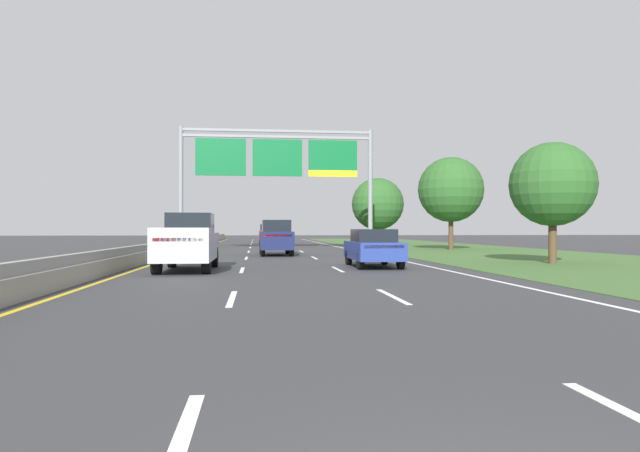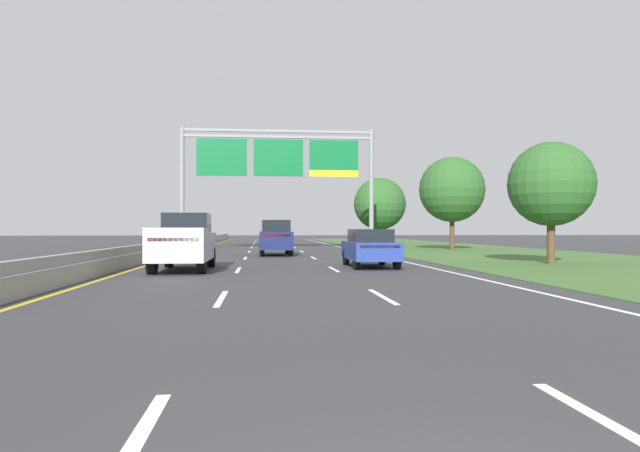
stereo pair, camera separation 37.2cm
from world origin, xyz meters
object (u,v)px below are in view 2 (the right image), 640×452
at_px(car_blue_right_lane_sedan, 370,247).
at_px(car_red_centre_lane_suv, 270,233).
at_px(roadside_tree_far, 380,204).
at_px(overhead_sign_gantry, 278,163).
at_px(car_navy_centre_lane_suv, 275,237).
at_px(roadside_tree_mid, 452,190).
at_px(roadside_tree_distant, 374,208).
at_px(roadside_tree_near, 551,184).
at_px(pickup_truck_silver, 184,242).

xyz_separation_m(car_blue_right_lane_sedan, car_red_centre_lane_suv, (-3.57, 40.12, 0.28)).
distance_m(car_blue_right_lane_sedan, roadside_tree_far, 33.20).
bearing_deg(overhead_sign_gantry, car_blue_right_lane_sedan, -81.22).
relative_size(car_navy_centre_lane_suv, car_red_centre_lane_suv, 0.99).
xyz_separation_m(overhead_sign_gantry, roadside_tree_mid, (13.05, -2.43, -2.13)).
bearing_deg(car_red_centre_lane_suv, roadside_tree_distant, -61.31).
distance_m(roadside_tree_near, roadside_tree_distant, 45.65).
bearing_deg(car_navy_centre_lane_suv, roadside_tree_mid, -62.19).
bearing_deg(overhead_sign_gantry, roadside_tree_far, 47.68).
xyz_separation_m(car_red_centre_lane_suv, roadside_tree_mid, (13.40, -21.71, 3.47)).
xyz_separation_m(roadside_tree_mid, roadside_tree_far, (-2.66, 13.84, -0.48)).
bearing_deg(roadside_tree_near, roadside_tree_mid, 85.56).
height_order(car_blue_right_lane_sedan, roadside_tree_far, roadside_tree_far).
height_order(pickup_truck_silver, roadside_tree_mid, roadside_tree_mid).
bearing_deg(roadside_tree_near, car_navy_centre_lane_suv, 140.72).
bearing_deg(car_navy_centre_lane_suv, roadside_tree_distant, -20.88).
bearing_deg(car_red_centre_lane_suv, roadside_tree_far, -124.61).
relative_size(overhead_sign_gantry, car_navy_centre_lane_suv, 3.19).
xyz_separation_m(pickup_truck_silver, roadside_tree_far, (14.59, 33.39, 3.02)).
distance_m(car_red_centre_lane_suv, roadside_tree_far, 13.65).
bearing_deg(car_blue_right_lane_sedan, roadside_tree_distant, -10.73).
xyz_separation_m(roadside_tree_near, roadside_tree_mid, (1.34, 17.28, 0.98)).
height_order(overhead_sign_gantry, roadside_tree_far, overhead_sign_gantry).
height_order(car_blue_right_lane_sedan, roadside_tree_near, roadside_tree_near).
height_order(car_navy_centre_lane_suv, car_red_centre_lane_suv, same).
bearing_deg(pickup_truck_silver, car_blue_right_lane_sedan, -81.36).
height_order(car_red_centre_lane_suv, roadside_tree_near, roadside_tree_near).
xyz_separation_m(pickup_truck_silver, roadside_tree_near, (15.90, 2.27, 2.52)).
bearing_deg(car_navy_centre_lane_suv, overhead_sign_gantry, -3.34).
bearing_deg(roadside_tree_mid, car_blue_right_lane_sedan, -118.11).
distance_m(pickup_truck_silver, roadside_tree_far, 36.56).
bearing_deg(roadside_tree_mid, car_red_centre_lane_suv, 121.68).
relative_size(roadside_tree_near, roadside_tree_far, 0.82).
distance_m(roadside_tree_near, roadside_tree_mid, 17.36).
relative_size(overhead_sign_gantry, roadside_tree_near, 2.73).
bearing_deg(roadside_tree_mid, car_navy_centre_lane_suv, -151.45).
height_order(roadside_tree_near, roadside_tree_distant, roadside_tree_distant).
bearing_deg(overhead_sign_gantry, car_red_centre_lane_suv, 91.04).
bearing_deg(pickup_truck_silver, car_red_centre_lane_suv, -5.43).
distance_m(roadside_tree_mid, roadside_tree_distant, 28.36).
distance_m(overhead_sign_gantry, car_red_centre_lane_suv, 20.08).
distance_m(car_navy_centre_lane_suv, roadside_tree_near, 15.89).
bearing_deg(roadside_tree_distant, car_blue_right_lane_sedan, -101.40).
bearing_deg(roadside_tree_far, pickup_truck_silver, -113.60).
bearing_deg(roadside_tree_distant, roadside_tree_near, -91.18).
distance_m(car_navy_centre_lane_suv, car_red_centre_lane_suv, 29.05).
bearing_deg(roadside_tree_mid, roadside_tree_far, 100.87).
distance_m(car_navy_centre_lane_suv, roadside_tree_far, 23.98).
bearing_deg(roadside_tree_far, car_red_centre_lane_suv, 143.78).
xyz_separation_m(overhead_sign_gantry, roadside_tree_far, (10.39, 11.41, -2.61)).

